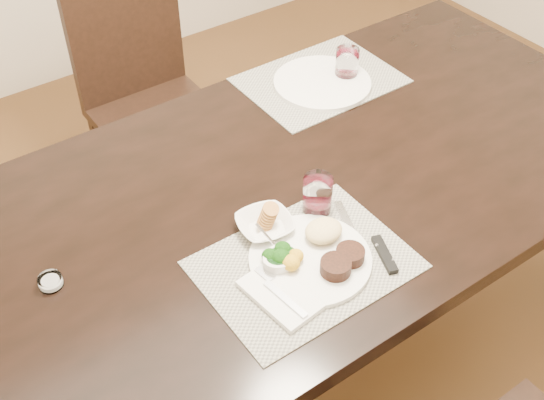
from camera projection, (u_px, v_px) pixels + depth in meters
ground_plane at (296, 348)px, 2.26m from camera, size 4.50×4.50×0.00m
dining_table at (302, 200)px, 1.80m from camera, size 2.00×1.00×0.75m
chair_far at (146, 91)px, 2.48m from camera, size 0.42×0.42×0.90m
placemat_near at (305, 265)px, 1.53m from camera, size 0.46×0.34×0.00m
placemat_far at (320, 80)px, 2.08m from camera, size 0.46×0.34×0.00m
dinner_plate at (316, 254)px, 1.52m from camera, size 0.28×0.28×0.05m
napkin_fork at (279, 295)px, 1.45m from camera, size 0.12×0.19×0.02m
steak_knife at (375, 247)px, 1.56m from camera, size 0.07×0.26×0.01m
cracker_bowl at (265, 224)px, 1.59m from camera, size 0.15×0.15×0.06m
sauce_ramekin at (281, 260)px, 1.51m from camera, size 0.09×0.13×0.07m
wine_glass_near at (317, 196)px, 1.63m from camera, size 0.07×0.07×0.10m
far_plate at (322, 83)px, 2.05m from camera, size 0.29×0.29×0.01m
wine_glass_far at (347, 65)px, 2.06m from camera, size 0.07×0.07×0.10m
salt_cellar at (51, 282)px, 1.48m from camera, size 0.05×0.05×0.02m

